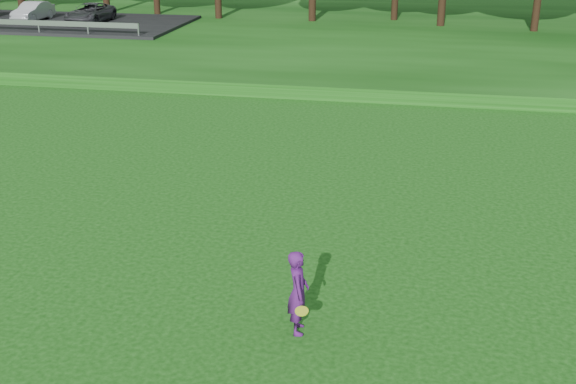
# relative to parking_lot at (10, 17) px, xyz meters

# --- Properties ---
(ground) EXTENTS (140.00, 140.00, 0.00)m
(ground) POSITION_rel_parking_lot_xyz_m (23.60, -32.79, -0.99)
(ground) COLOR #10420C
(ground) RESTS_ON ground
(berm) EXTENTS (130.00, 30.00, 0.60)m
(berm) POSITION_rel_parking_lot_xyz_m (23.60, 1.21, -0.69)
(berm) COLOR #10420C
(berm) RESTS_ON ground
(walking_path) EXTENTS (130.00, 1.60, 0.04)m
(walking_path) POSITION_rel_parking_lot_xyz_m (23.60, -12.79, -0.97)
(walking_path) COLOR gray
(walking_path) RESTS_ON ground
(parking_lot) EXTENTS (24.00, 9.00, 1.38)m
(parking_lot) POSITION_rel_parking_lot_xyz_m (0.00, 0.00, 0.00)
(parking_lot) COLOR black
(parking_lot) RESTS_ON berm
(woman) EXTENTS (0.56, 0.97, 1.73)m
(woman) POSITION_rel_parking_lot_xyz_m (25.18, -31.68, -0.13)
(woman) COLOR #54186C
(woman) RESTS_ON ground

